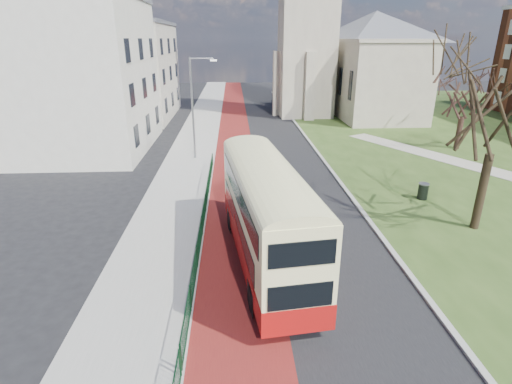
{
  "coord_description": "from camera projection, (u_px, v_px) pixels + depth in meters",
  "views": [
    {
      "loc": [
        -1.24,
        -14.37,
        9.45
      ],
      "look_at": [
        -0.15,
        4.9,
        2.0
      ],
      "focal_mm": 28.0,
      "sensor_mm": 36.0,
      "label": 1
    }
  ],
  "objects": [
    {
      "name": "bus_lane",
      "position": [
        235.0,
        152.0,
        35.41
      ],
      "size": [
        3.4,
        120.0,
        0.01
      ],
      "primitive_type": "cube",
      "color": "#591414",
      "rests_on": "ground"
    },
    {
      "name": "kerb_east",
      "position": [
        312.0,
        145.0,
        37.64
      ],
      "size": [
        0.25,
        80.0,
        0.13
      ],
      "primitive_type": "cube",
      "color": "#999993",
      "rests_on": "ground"
    },
    {
      "name": "litter_bin",
      "position": [
        423.0,
        191.0,
        24.84
      ],
      "size": [
        0.78,
        0.78,
        1.03
      ],
      "rotation": [
        0.0,
        0.0,
        -0.25
      ],
      "color": "black",
      "rests_on": "grass_green"
    },
    {
      "name": "street_block_far",
      "position": [
        130.0,
        70.0,
        49.43
      ],
      "size": [
        10.3,
        16.3,
        11.5
      ],
      "color": "#B5AD99",
      "rests_on": "ground"
    },
    {
      "name": "road_carriageway",
      "position": [
        265.0,
        152.0,
        35.56
      ],
      "size": [
        9.0,
        120.0,
        0.01
      ],
      "primitive_type": "cube",
      "color": "black",
      "rests_on": "ground"
    },
    {
      "name": "street_block_near",
      "position": [
        84.0,
        75.0,
        34.26
      ],
      "size": [
        10.3,
        14.3,
        13.0
      ],
      "color": "beige",
      "rests_on": "ground"
    },
    {
      "name": "gothic_church",
      "position": [
        345.0,
        6.0,
        48.18
      ],
      "size": [
        16.38,
        18.0,
        40.0
      ],
      "color": "gray",
      "rests_on": "ground"
    },
    {
      "name": "pavement_west",
      "position": [
        192.0,
        152.0,
        35.19
      ],
      "size": [
        4.0,
        120.0,
        0.12
      ],
      "primitive_type": "cube",
      "color": "gray",
      "rests_on": "ground"
    },
    {
      "name": "pedestrian_railing",
      "position": [
        202.0,
        226.0,
        20.22
      ],
      "size": [
        0.07,
        24.0,
        1.12
      ],
      "color": "#0C371C",
      "rests_on": "ground"
    },
    {
      "name": "ground",
      "position": [
        266.0,
        278.0,
        16.85
      ],
      "size": [
        160.0,
        160.0,
        0.0
      ],
      "primitive_type": "plane",
      "color": "black",
      "rests_on": "ground"
    },
    {
      "name": "streetlamp",
      "position": [
        194.0,
        104.0,
        31.73
      ],
      "size": [
        2.13,
        0.18,
        8.0
      ],
      "color": "gray",
      "rests_on": "pavement_west"
    },
    {
      "name": "winter_tree_far",
      "position": [
        467.0,
        91.0,
        34.64
      ],
      "size": [
        5.09,
        5.09,
        7.48
      ],
      "rotation": [
        0.0,
        0.0,
        -0.0
      ],
      "color": "#301E18",
      "rests_on": "grass_green"
    },
    {
      "name": "winter_tree_near",
      "position": [
        504.0,
        88.0,
        18.62
      ],
      "size": [
        8.69,
        8.69,
        10.43
      ],
      "rotation": [
        0.0,
        0.0,
        -0.26
      ],
      "color": "black",
      "rests_on": "grass_green"
    },
    {
      "name": "kerb_west",
      "position": [
        214.0,
        152.0,
        35.3
      ],
      "size": [
        0.25,
        120.0,
        0.13
      ],
      "primitive_type": "cube",
      "color": "#999993",
      "rests_on": "ground"
    },
    {
      "name": "bus",
      "position": [
        266.0,
        211.0,
        17.08
      ],
      "size": [
        3.75,
        10.89,
        4.46
      ],
      "rotation": [
        0.0,
        0.0,
        0.12
      ],
      "color": "#9D100E",
      "rests_on": "ground"
    }
  ]
}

